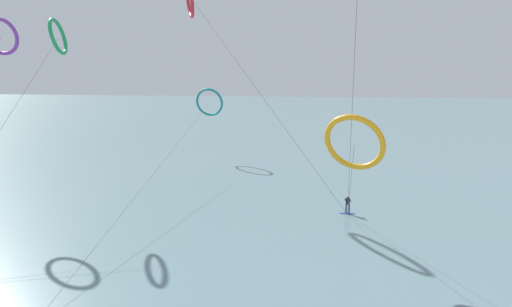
{
  "coord_description": "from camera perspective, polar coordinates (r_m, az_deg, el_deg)",
  "views": [
    {
      "loc": [
        4.14,
        -6.93,
        13.1
      ],
      "look_at": [
        0.0,
        22.63,
        7.72
      ],
      "focal_mm": 33.81,
      "sensor_mm": 36.0,
      "label": 1
    }
  ],
  "objects": [
    {
      "name": "surfer_cobalt",
      "position": [
        44.26,
        10.79,
        -6.08
      ],
      "size": [
        1.4,
        0.63,
        1.7
      ],
      "rotation": [
        0.0,
        0.0,
        6.05
      ],
      "color": "#2647B7",
      "rests_on": "ground"
    },
    {
      "name": "kite_amber",
      "position": [
        32.18,
        11.56,
        1.26
      ],
      "size": [
        4.6,
        12.42,
        10.21
      ],
      "rotation": [
        0.0,
        0.0,
        2.75
      ],
      "color": "orange",
      "rests_on": "ground"
    },
    {
      "name": "kite_emerald",
      "position": [
        51.67,
        -22.4,
        12.65
      ],
      "size": [
        2.09,
        23.62,
        17.81
      ],
      "rotation": [
        0.0,
        0.0,
        1.75
      ],
      "color": "#199351",
      "rests_on": "ground"
    },
    {
      "name": "sea_water",
      "position": [
        115.38,
        5.88,
        3.66
      ],
      "size": [
        400.0,
        200.0,
        0.08
      ],
      "primitive_type": "cube",
      "color": "slate",
      "rests_on": "ground"
    },
    {
      "name": "kite_violet",
      "position": [
        53.51,
        -27.96,
        12.13
      ],
      "size": [
        8.26,
        21.24,
        17.83
      ],
      "rotation": [
        0.0,
        0.0,
        3.13
      ],
      "color": "purple",
      "rests_on": "ground"
    },
    {
      "name": "kite_teal",
      "position": [
        69.66,
        -5.55,
        6.03
      ],
      "size": [
        4.26,
        48.98,
        10.15
      ],
      "rotation": [
        0.0,
        0.0,
        2.99
      ],
      "color": "teal",
      "rests_on": "ground"
    }
  ]
}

